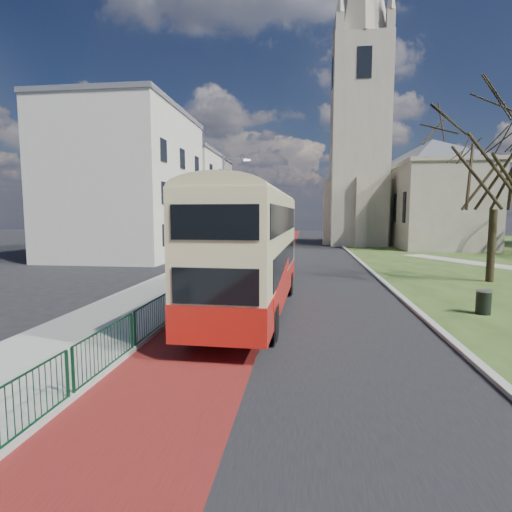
% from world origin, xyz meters
% --- Properties ---
extents(ground, '(160.00, 160.00, 0.00)m').
position_xyz_m(ground, '(0.00, 0.00, 0.00)').
color(ground, black).
rests_on(ground, ground).
extents(road_carriageway, '(9.00, 120.00, 0.01)m').
position_xyz_m(road_carriageway, '(1.50, 20.00, 0.01)').
color(road_carriageway, black).
rests_on(road_carriageway, ground).
extents(bus_lane, '(3.40, 120.00, 0.01)m').
position_xyz_m(bus_lane, '(-1.20, 20.00, 0.01)').
color(bus_lane, '#591414').
rests_on(bus_lane, ground).
extents(pavement_west, '(4.00, 120.00, 0.12)m').
position_xyz_m(pavement_west, '(-5.00, 20.00, 0.06)').
color(pavement_west, gray).
rests_on(pavement_west, ground).
extents(kerb_west, '(0.25, 120.00, 0.13)m').
position_xyz_m(kerb_west, '(-3.00, 20.00, 0.07)').
color(kerb_west, '#999993').
rests_on(kerb_west, ground).
extents(kerb_east, '(0.25, 80.00, 0.13)m').
position_xyz_m(kerb_east, '(6.10, 22.00, 0.07)').
color(kerb_east, '#999993').
rests_on(kerb_east, ground).
extents(pedestrian_railing, '(0.07, 24.00, 1.12)m').
position_xyz_m(pedestrian_railing, '(-2.95, 4.00, 0.55)').
color(pedestrian_railing, '#0D3C20').
rests_on(pedestrian_railing, ground).
extents(gothic_church, '(16.38, 18.00, 40.00)m').
position_xyz_m(gothic_church, '(12.56, 38.00, 13.13)').
color(gothic_church, gray).
rests_on(gothic_church, ground).
extents(street_block_near, '(10.30, 14.30, 13.00)m').
position_xyz_m(street_block_near, '(-14.00, 22.00, 6.51)').
color(street_block_near, beige).
rests_on(street_block_near, ground).
extents(street_block_far, '(10.30, 16.30, 11.50)m').
position_xyz_m(street_block_far, '(-14.00, 38.00, 5.76)').
color(street_block_far, beige).
rests_on(street_block_far, ground).
extents(streetlamp, '(2.13, 0.18, 8.00)m').
position_xyz_m(streetlamp, '(-4.35, 18.00, 4.59)').
color(streetlamp, gray).
rests_on(streetlamp, pavement_west).
extents(bus, '(2.92, 11.21, 4.65)m').
position_xyz_m(bus, '(-0.25, 2.61, 2.66)').
color(bus, '#B21810').
rests_on(bus, ground).
extents(winter_tree_near, '(9.11, 9.11, 10.36)m').
position_xyz_m(winter_tree_near, '(12.03, 11.13, 7.22)').
color(winter_tree_near, black).
rests_on(winter_tree_near, grass_green).
extents(litter_bin, '(0.73, 0.73, 0.92)m').
position_xyz_m(litter_bin, '(8.47, 3.34, 0.50)').
color(litter_bin, black).
rests_on(litter_bin, grass_green).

